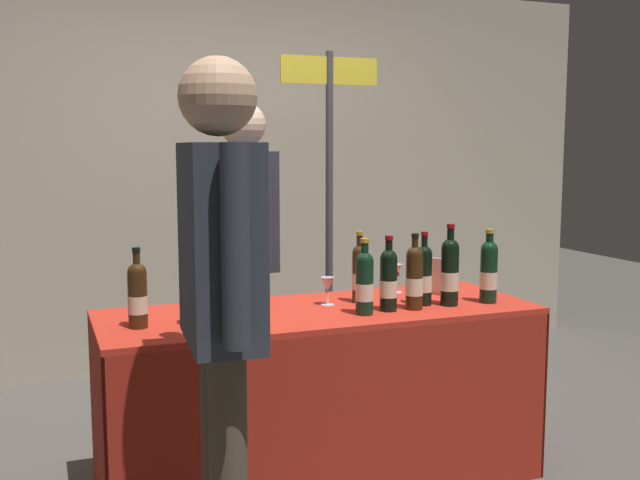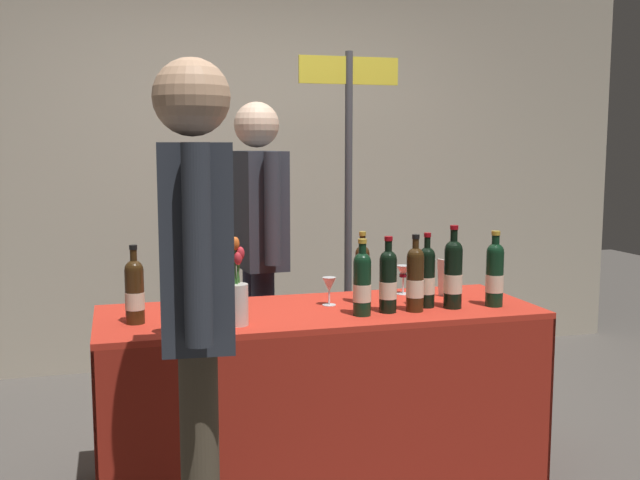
# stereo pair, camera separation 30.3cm
# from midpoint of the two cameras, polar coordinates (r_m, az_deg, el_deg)

# --- Properties ---
(ground_plane) EXTENTS (12.00, 12.00, 0.00)m
(ground_plane) POSITION_cam_midpoint_polar(r_m,az_deg,el_deg) (3.46, -2.64, -17.97)
(ground_plane) COLOR #514C47
(back_partition) EXTENTS (5.62, 0.12, 2.56)m
(back_partition) POSITION_cam_midpoint_polar(r_m,az_deg,el_deg) (5.04, -9.85, 4.95)
(back_partition) COLOR #B2A893
(back_partition) RESTS_ON ground_plane
(tasting_table) EXTENTS (1.88, 0.68, 0.77)m
(tasting_table) POSITION_cam_midpoint_polar(r_m,az_deg,el_deg) (3.27, -2.69, -9.48)
(tasting_table) COLOR red
(tasting_table) RESTS_ON ground_plane
(featured_wine_bottle) EXTENTS (0.07, 0.07, 0.32)m
(featured_wine_bottle) POSITION_cam_midpoint_polar(r_m,az_deg,el_deg) (3.31, 0.43, -2.54)
(featured_wine_bottle) COLOR #38230F
(featured_wine_bottle) RESTS_ON tasting_table
(display_bottle_0) EXTENTS (0.08, 0.08, 0.32)m
(display_bottle_0) POSITION_cam_midpoint_polar(r_m,az_deg,el_deg) (3.14, 2.55, -3.03)
(display_bottle_0) COLOR black
(display_bottle_0) RESTS_ON tasting_table
(display_bottle_1) EXTENTS (0.08, 0.08, 0.33)m
(display_bottle_1) POSITION_cam_midpoint_polar(r_m,az_deg,el_deg) (3.36, 10.35, -2.34)
(display_bottle_1) COLOR black
(display_bottle_1) RESTS_ON tasting_table
(display_bottle_2) EXTENTS (0.07, 0.07, 0.34)m
(display_bottle_2) POSITION_cam_midpoint_polar(r_m,az_deg,el_deg) (2.94, -12.37, -3.90)
(display_bottle_2) COLOR black
(display_bottle_2) RESTS_ON tasting_table
(display_bottle_3) EXTENTS (0.07, 0.07, 0.33)m
(display_bottle_3) POSITION_cam_midpoint_polar(r_m,az_deg,el_deg) (3.27, 5.38, -2.66)
(display_bottle_3) COLOR black
(display_bottle_3) RESTS_ON tasting_table
(display_bottle_4) EXTENTS (0.08, 0.08, 0.33)m
(display_bottle_4) POSITION_cam_midpoint_polar(r_m,az_deg,el_deg) (3.18, 4.58, -2.87)
(display_bottle_4) COLOR #38230F
(display_bottle_4) RESTS_ON tasting_table
(display_bottle_5) EXTENTS (0.08, 0.08, 0.32)m
(display_bottle_5) POSITION_cam_midpoint_polar(r_m,az_deg,el_deg) (3.07, 0.62, -3.26)
(display_bottle_5) COLOR black
(display_bottle_5) RESTS_ON tasting_table
(display_bottle_6) EXTENTS (0.08, 0.08, 0.31)m
(display_bottle_6) POSITION_cam_midpoint_polar(r_m,az_deg,el_deg) (2.98, -16.72, -4.04)
(display_bottle_6) COLOR #38230F
(display_bottle_6) RESTS_ON tasting_table
(display_bottle_7) EXTENTS (0.08, 0.08, 0.36)m
(display_bottle_7) POSITION_cam_midpoint_polar(r_m,az_deg,el_deg) (3.27, 7.35, -2.39)
(display_bottle_7) COLOR black
(display_bottle_7) RESTS_ON tasting_table
(wine_glass_near_vendor) EXTENTS (0.07, 0.07, 0.14)m
(wine_glass_near_vendor) POSITION_cam_midpoint_polar(r_m,az_deg,el_deg) (3.54, 3.39, -2.49)
(wine_glass_near_vendor) COLOR silver
(wine_glass_near_vendor) RESTS_ON tasting_table
(wine_glass_mid) EXTENTS (0.06, 0.06, 0.13)m
(wine_glass_mid) POSITION_cam_midpoint_polar(r_m,az_deg,el_deg) (3.26, -2.08, -3.54)
(wine_glass_mid) COLOR silver
(wine_glass_mid) RESTS_ON tasting_table
(flower_vase) EXTENTS (0.09, 0.09, 0.35)m
(flower_vase) POSITION_cam_midpoint_polar(r_m,az_deg,el_deg) (2.90, -8.87, -4.42)
(flower_vase) COLOR silver
(flower_vase) RESTS_ON tasting_table
(brochure_stand) EXTENTS (0.07, 0.13, 0.18)m
(brochure_stand) POSITION_cam_midpoint_polar(r_m,az_deg,el_deg) (3.50, 6.87, -2.85)
(brochure_stand) COLOR silver
(brochure_stand) RESTS_ON tasting_table
(vendor_presenter) EXTENTS (0.25, 0.62, 1.70)m
(vendor_presenter) POSITION_cam_midpoint_polar(r_m,az_deg,el_deg) (3.86, -8.09, 0.54)
(vendor_presenter) COLOR #2D3347
(vendor_presenter) RESTS_ON ground_plane
(taster_foreground_right) EXTENTS (0.24, 0.61, 1.74)m
(taster_foreground_right) POSITION_cam_midpoint_polar(r_m,az_deg,el_deg) (2.33, -11.36, -3.24)
(taster_foreground_right) COLOR #4C4233
(taster_foreground_right) RESTS_ON ground_plane
(booth_signpost) EXTENTS (0.58, 0.04, 2.00)m
(booth_signpost) POSITION_cam_midpoint_polar(r_m,az_deg,el_deg) (4.27, -1.32, 4.16)
(booth_signpost) COLOR #47474C
(booth_signpost) RESTS_ON ground_plane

